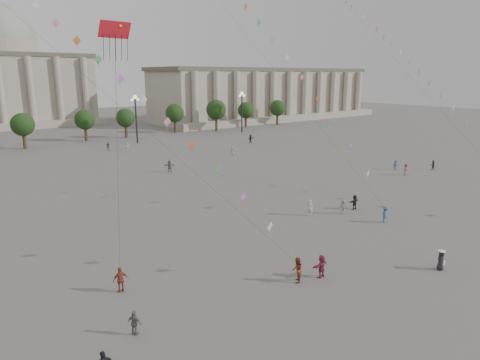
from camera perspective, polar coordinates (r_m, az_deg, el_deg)
ground at (r=35.40m, az=13.90°, el=-11.45°), size 360.00×360.00×0.00m
hall_east at (r=151.62m, az=3.60°, el=11.35°), size 84.00×26.22×17.20m
hall_central at (r=150.69m, az=-28.99°, el=11.90°), size 48.30×34.30×35.50m
tree_row at (r=101.04m, az=-23.42°, el=7.31°), size 137.12×5.12×8.00m
lamp_post_mid_east at (r=98.39m, az=-13.75°, el=9.05°), size 2.00×0.90×10.65m
lamp_post_far_east at (r=114.12m, az=0.26°, el=10.04°), size 2.00×0.90×10.65m
person_crowd_0 at (r=90.81m, az=-17.20°, el=4.32°), size 1.03×0.49×1.70m
person_crowd_3 at (r=50.32m, az=15.03°, el=-2.86°), size 1.55×0.50×1.67m
person_crowd_4 at (r=89.39m, az=-14.78°, el=4.34°), size 1.64×1.10×1.70m
person_crowd_6 at (r=48.33m, az=13.61°, el=-3.50°), size 1.16×0.84×1.62m
person_crowd_7 at (r=81.21m, az=-1.04°, el=3.88°), size 1.66×1.08×1.71m
person_crowd_8 at (r=69.72m, az=21.23°, el=1.32°), size 1.31×0.96×1.81m
person_crowd_9 at (r=96.69m, az=1.42°, el=5.53°), size 1.80×0.80×1.87m
person_crowd_12 at (r=68.10m, az=-9.37°, el=1.85°), size 1.86×1.20×1.92m
person_crowd_13 at (r=47.07m, az=9.31°, el=-3.64°), size 0.71×0.78×1.79m
person_crowd_14 at (r=73.33m, az=20.01°, el=1.89°), size 1.14×0.92×1.55m
person_crowd_15 at (r=75.59m, az=24.30°, el=1.84°), size 0.96×0.91×1.56m
tourist_0 at (r=31.87m, az=-15.62°, el=-12.68°), size 1.13×0.58×1.85m
tourist_2 at (r=33.36m, az=10.80°, el=-11.22°), size 1.69×0.70×1.77m
tourist_3 at (r=27.06m, az=-13.88°, el=-18.03°), size 0.79×0.96×1.53m
kite_flyer_0 at (r=32.28m, az=7.63°, el=-11.83°), size 1.18×1.17×1.92m
kite_flyer_1 at (r=46.71m, az=18.78°, el=-4.37°), size 1.20×1.30×1.75m
hat_person at (r=37.42m, az=25.22°, el=-9.57°), size 0.93×0.83×1.69m
dragon_kite at (r=29.91m, az=-16.29°, el=17.12°), size 2.26×0.87×16.62m
kite_train_east at (r=75.43m, az=19.60°, el=16.26°), size 28.50×50.04×67.63m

